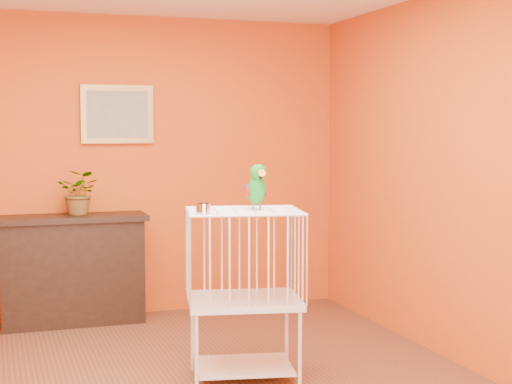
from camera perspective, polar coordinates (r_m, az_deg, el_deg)
name	(u,v)px	position (r m, az deg, el deg)	size (l,w,h in m)	color
room_shell	(175,136)	(4.68, -5.89, 4.10)	(4.50, 4.50, 4.50)	#CD4213
console_cabinet	(72,270)	(6.73, -13.22, -5.51)	(1.23, 0.44, 0.91)	black
potted_plant	(80,198)	(6.62, -12.66, -0.42)	(0.34, 0.37, 0.29)	#26722D
framed_picture	(117,114)	(6.86, -10.05, 5.59)	(0.62, 0.04, 0.50)	#A5763B
birdcage	(244,292)	(5.09, -0.88, -7.29)	(0.81, 0.68, 1.10)	silver
feed_cup	(203,208)	(4.79, -3.85, -1.19)	(0.09, 0.09, 0.06)	silver
parrot	(257,187)	(5.01, 0.06, 0.40)	(0.14, 0.26, 0.30)	#59544C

